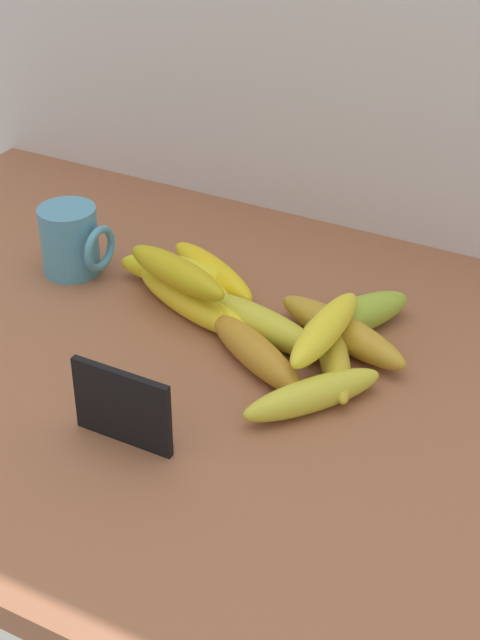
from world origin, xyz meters
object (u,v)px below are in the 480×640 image
banana_2 (258,323)px  banana_8 (333,353)px  banana_7 (212,272)px  banana_10 (177,272)px  banana_0 (188,301)px  banana_1 (342,331)px  chalkboard_sign (123,409)px  banana_6 (313,395)px  banana_5 (255,352)px  banana_9 (356,316)px  banana_11 (325,329)px  banana_4 (220,307)px  banana_3 (178,272)px  coffee_mug (72,241)px

banana_2 → banana_8: banana_2 is taller
banana_7 → banana_10: banana_10 is taller
banana_0 → banana_1: 19.04cm
chalkboard_sign → banana_6: (14.35, 13.53, -2.05)cm
banana_5 → banana_8: (7.55, 4.19, -0.26)cm
chalkboard_sign → banana_8: (13.09, 21.63, -2.21)cm
banana_9 → banana_11: (-0.28, -8.45, 2.96)cm
banana_6 → banana_11: banana_11 is taller
banana_4 → banana_8: (15.62, -2.36, -0.08)cm
banana_5 → banana_6: size_ratio=1.06×
chalkboard_sign → banana_8: size_ratio=0.61×
chalkboard_sign → banana_6: size_ratio=0.68×
banana_2 → banana_8: bearing=-5.8°
banana_5 → banana_11: (6.75, 3.36, 3.17)cm
banana_0 → banana_7: (-0.90, 7.50, 0.01)cm
banana_1 → banana_11: (-0.04, -4.85, 3.07)cm
banana_4 → banana_5: banana_5 is taller
banana_0 → banana_8: (19.65, -1.57, -0.17)cm
banana_0 → banana_3: 6.92cm
banana_0 → coffee_mug: bearing=173.9°
coffee_mug → banana_7: (17.39, 5.55, -2.61)cm
chalkboard_sign → banana_11: 24.19cm
banana_9 → banana_10: (-20.46, -6.15, 3.39)cm
banana_7 → banana_10: size_ratio=1.07×
coffee_mug → banana_3: 14.31cm
banana_5 → banana_6: (8.81, -3.90, -0.11)cm
coffee_mug → banana_0: (18.29, -1.95, -2.63)cm
banana_1 → coffee_mug: bearing=-179.2°
banana_0 → banana_10: (-1.33, -0.10, 3.69)cm
banana_6 → banana_9: (-1.78, 15.72, 0.32)cm
banana_5 → banana_11: size_ratio=1.09×
banana_2 → banana_6: 14.43cm
chalkboard_sign → banana_5: bearing=72.4°
banana_3 → banana_8: (24.22, -6.77, -0.35)cm
banana_4 → banana_6: banana_6 is taller
banana_0 → banana_5: 13.40cm
chalkboard_sign → banana_4: bearing=96.0°
banana_5 → banana_0: bearing=154.5°
coffee_mug → banana_9: (37.41, 4.10, -2.32)cm
banana_7 → banana_10: (-0.43, -7.60, 3.68)cm
banana_10 → banana_3: bearing=121.4°
banana_9 → banana_8: bearing=-86.1°
coffee_mug → banana_11: (37.13, -4.35, 0.64)cm
banana_4 → banana_8: 15.79cm
banana_6 → banana_0: bearing=155.2°
banana_0 → banana_11: banana_11 is taller
coffee_mug → banana_8: (37.94, -3.53, -2.80)cm
banana_3 → banana_5: size_ratio=0.90×
banana_7 → banana_8: (20.55, -9.07, -0.19)cm
banana_3 → banana_7: size_ratio=0.91×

